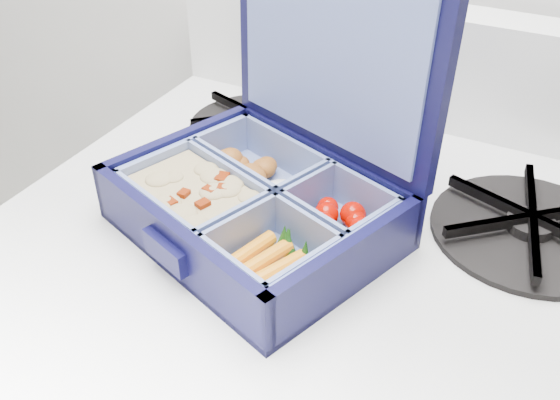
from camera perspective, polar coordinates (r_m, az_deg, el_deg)
The scene contains 4 objects.
bento_box at distance 0.55m, azimuth -2.35°, elevation -0.62°, with size 0.23×0.18×0.06m, color #0C0B34, non-canonical shape.
burner_grate at distance 0.60m, azimuth 21.96°, elevation -1.91°, with size 0.17×0.17×0.03m, color black.
burner_grate_rear at distance 0.72m, azimuth -2.22°, elevation 7.22°, with size 0.15×0.15×0.02m, color black.
fork at distance 0.66m, azimuth 7.85°, elevation 3.45°, with size 0.02×0.17×0.01m, color #B7B7BE, non-canonical shape.
Camera 1 is at (-0.52, 1.29, 1.19)m, focal length 40.00 mm.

